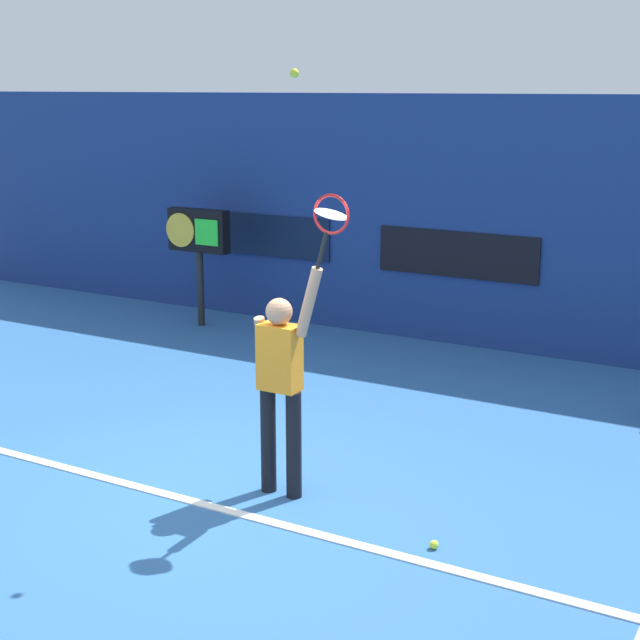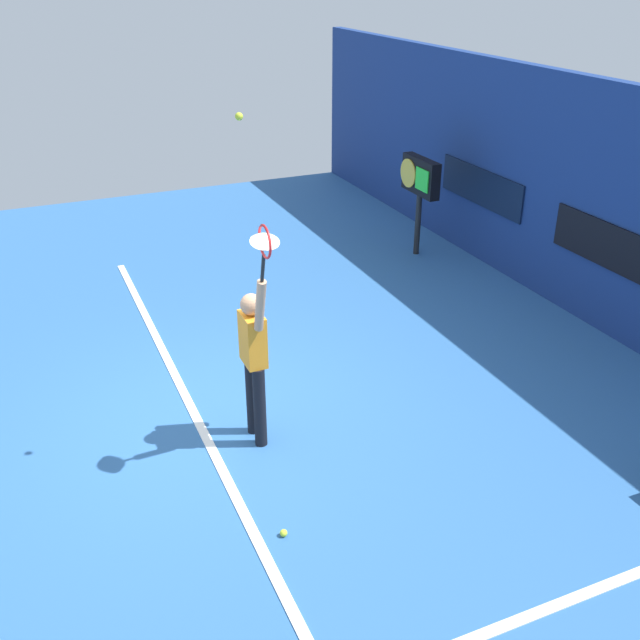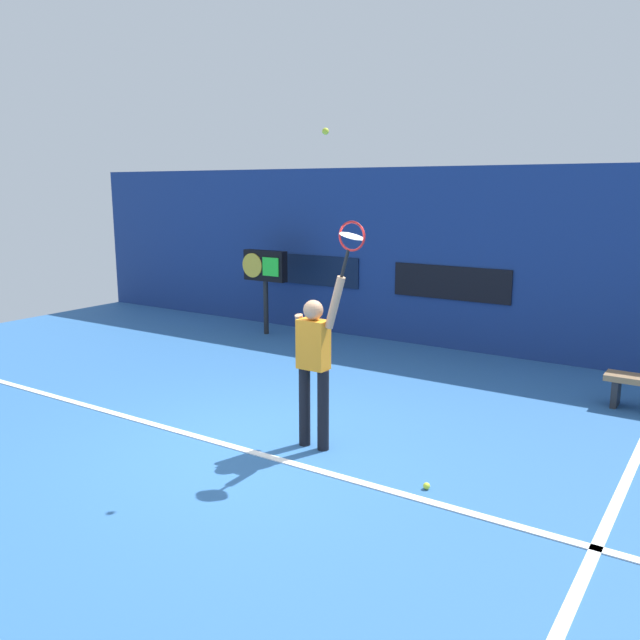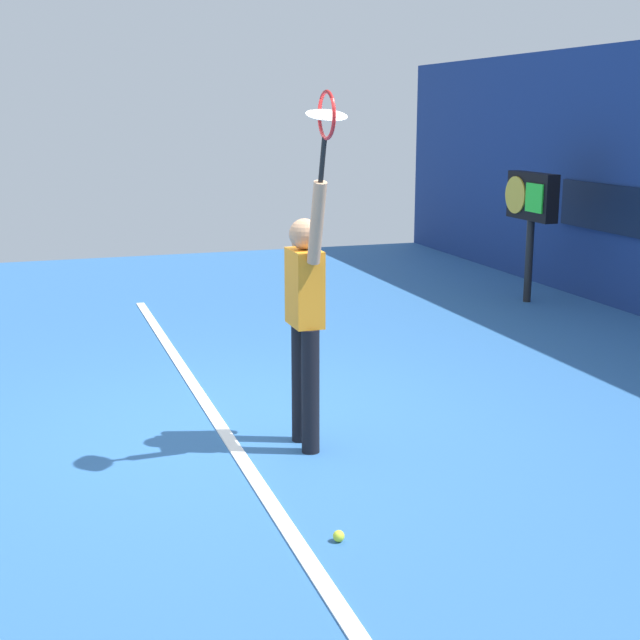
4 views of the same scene
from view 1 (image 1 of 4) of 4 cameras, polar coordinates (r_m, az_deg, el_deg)
ground_plane at (r=8.07m, az=-6.87°, el=-10.60°), size 18.00×18.00×0.00m
back_wall at (r=12.45m, az=8.56°, el=5.89°), size 18.00×0.20×3.25m
sponsor_banner_center at (r=12.40m, az=8.29°, el=3.94°), size 2.20×0.03×0.60m
sponsor_banner_portside at (r=13.76m, az=-3.45°, el=5.14°), size 2.20×0.03×0.60m
court_baseline at (r=7.97m, az=-7.45°, el=-10.90°), size 10.00×0.10×0.01m
tennis_player at (r=7.74m, az=-2.39°, el=-3.59°), size 0.65×0.31×1.98m
tennis_racket at (r=7.20m, az=0.62°, el=6.16°), size 0.39×0.27×0.63m
tennis_ball at (r=7.18m, az=-1.56°, el=14.70°), size 0.07×0.07×0.07m
scoreboard_clock at (r=13.38m, az=-7.37°, el=5.08°), size 0.96×0.20×1.67m
spare_ball at (r=7.24m, az=6.91°, el=-13.34°), size 0.07×0.07×0.07m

